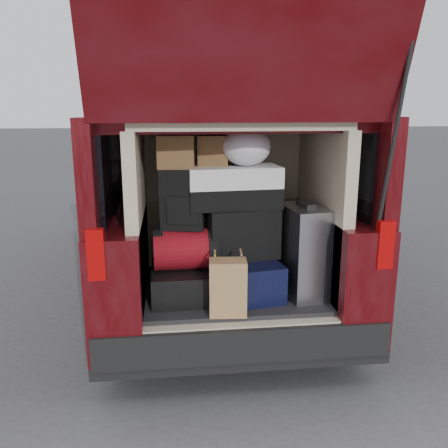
# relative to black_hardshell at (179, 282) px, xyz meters

# --- Properties ---
(ground) EXTENTS (80.00, 80.00, 0.00)m
(ground) POSITION_rel_black_hardshell_xyz_m (0.39, -0.14, -0.65)
(ground) COLOR #363639
(ground) RESTS_ON ground
(minivan) EXTENTS (1.90, 5.35, 2.77)m
(minivan) POSITION_rel_black_hardshell_xyz_m (0.39, 1.71, 0.26)
(minivan) COLOR black
(minivan) RESTS_ON ground
(load_floor) EXTENTS (1.24, 1.05, 0.55)m
(load_floor) POSITION_rel_black_hardshell_xyz_m (0.39, 0.13, -0.38)
(load_floor) COLOR black
(load_floor) RESTS_ON ground
(black_hardshell) EXTENTS (0.38, 0.52, 0.21)m
(black_hardshell) POSITION_rel_black_hardshell_xyz_m (0.00, 0.00, 0.00)
(black_hardshell) COLOR black
(black_hardshell) RESTS_ON load_floor
(navy_hardshell) EXTENTS (0.58, 0.67, 0.26)m
(navy_hardshell) POSITION_rel_black_hardshell_xyz_m (0.42, -0.00, 0.03)
(navy_hardshell) COLOR black
(navy_hardshell) RESTS_ON load_floor
(silver_roller) EXTENTS (0.32, 0.45, 0.63)m
(silver_roller) POSITION_rel_black_hardshell_xyz_m (0.86, -0.06, 0.21)
(silver_roller) COLOR silver
(silver_roller) RESTS_ON load_floor
(kraft_bag) EXTENTS (0.24, 0.17, 0.36)m
(kraft_bag) POSITION_rel_black_hardshell_xyz_m (0.30, -0.34, 0.08)
(kraft_bag) COLOR #AF784F
(kraft_bag) RESTS_ON load_floor
(red_duffel) EXTENTS (0.44, 0.29, 0.28)m
(red_duffel) POSITION_rel_black_hardshell_xyz_m (0.05, -0.02, 0.24)
(red_duffel) COLOR maroon
(red_duffel) RESTS_ON black_hardshell
(black_soft_case) EXTENTS (0.54, 0.38, 0.35)m
(black_soft_case) POSITION_rel_black_hardshell_xyz_m (0.44, 0.05, 0.33)
(black_soft_case) COLOR black
(black_soft_case) RESTS_ON navy_hardshell
(backpack) EXTENTS (0.31, 0.22, 0.40)m
(backpack) POSITION_rel_black_hardshell_xyz_m (0.03, 0.01, 0.58)
(backpack) COLOR black
(backpack) RESTS_ON red_duffel
(twotone_duffel) EXTENTS (0.65, 0.38, 0.28)m
(twotone_duffel) POSITION_rel_black_hardshell_xyz_m (0.38, 0.07, 0.65)
(twotone_duffel) COLOR white
(twotone_duffel) RESTS_ON black_soft_case
(grocery_sack_lower) EXTENTS (0.25, 0.21, 0.22)m
(grocery_sack_lower) POSITION_rel_black_hardshell_xyz_m (0.00, 0.05, 0.89)
(grocery_sack_lower) COLOR brown
(grocery_sack_lower) RESTS_ON backpack
(grocery_sack_upper) EXTENTS (0.22, 0.19, 0.20)m
(grocery_sack_upper) POSITION_rel_black_hardshell_xyz_m (0.25, 0.13, 0.89)
(grocery_sack_upper) COLOR brown
(grocery_sack_upper) RESTS_ON twotone_duffel
(plastic_bag_center) EXTENTS (0.37, 0.36, 0.26)m
(plastic_bag_center) POSITION_rel_black_hardshell_xyz_m (0.47, 0.06, 0.92)
(plastic_bag_center) COLOR white
(plastic_bag_center) RESTS_ON twotone_duffel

